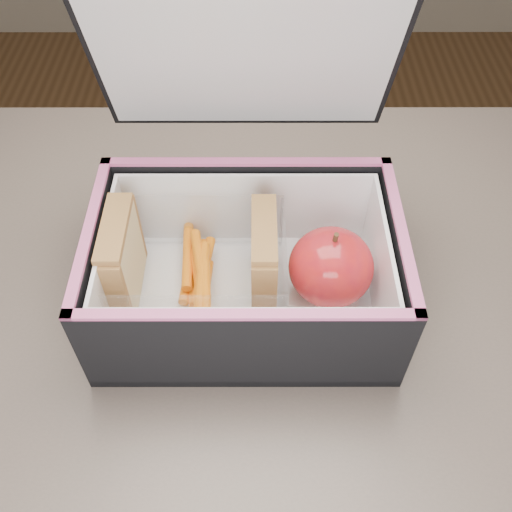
{
  "coord_description": "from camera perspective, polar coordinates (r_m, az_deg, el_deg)",
  "views": [
    {
      "loc": [
        0.04,
        -0.3,
        1.24
      ],
      "look_at": [
        0.04,
        0.06,
        0.81
      ],
      "focal_mm": 40.0,
      "sensor_mm": 36.0,
      "label": 1
    }
  ],
  "objects": [
    {
      "name": "paper_napkin",
      "position": [
        0.6,
        7.13,
        -3.22
      ],
      "size": [
        0.09,
        0.09,
        0.01
      ],
      "primitive_type": "cube",
      "rotation": [
        0.0,
        0.0,
        -0.32
      ],
      "color": "white",
      "rests_on": "lunch_bag"
    },
    {
      "name": "sandwich_right",
      "position": [
        0.56,
        0.78,
        -0.32
      ],
      "size": [
        0.02,
        0.08,
        0.09
      ],
      "color": "#DBC885",
      "rests_on": "plastic_tub"
    },
    {
      "name": "carrot_sticks",
      "position": [
        0.58,
        -5.74,
        -2.28
      ],
      "size": [
        0.04,
        0.15,
        0.03
      ],
      "color": "orange",
      "rests_on": "plastic_tub"
    },
    {
      "name": "red_apple",
      "position": [
        0.56,
        7.5,
        -1.1
      ],
      "size": [
        0.09,
        0.09,
        0.09
      ],
      "rotation": [
        0.0,
        0.0,
        0.05
      ],
      "color": "maroon",
      "rests_on": "paper_napkin"
    },
    {
      "name": "lunch_bag",
      "position": [
        0.56,
        -1.03,
        -0.49
      ],
      "size": [
        0.29,
        0.27,
        0.29
      ],
      "color": "black",
      "rests_on": "kitchen_table"
    },
    {
      "name": "sandwich_left",
      "position": [
        0.57,
        -13.23,
        -0.28
      ],
      "size": [
        0.02,
        0.09,
        0.1
      ],
      "color": "#DBC885",
      "rests_on": "plastic_tub"
    },
    {
      "name": "kitchen_table",
      "position": [
        0.65,
        -3.78,
        -13.12
      ],
      "size": [
        1.2,
        0.8,
        0.75
      ],
      "color": "brown",
      "rests_on": "ground"
    },
    {
      "name": "plastic_tub",
      "position": [
        0.57,
        -6.2,
        -1.16
      ],
      "size": [
        0.18,
        0.13,
        0.07
      ],
      "primitive_type": null,
      "color": "white",
      "rests_on": "lunch_bag"
    }
  ]
}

